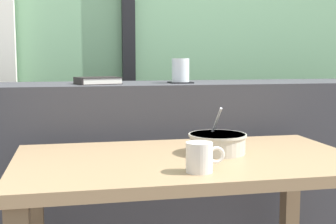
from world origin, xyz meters
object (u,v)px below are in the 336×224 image
Objects in this scene: coaster_square at (180,82)px; soup_bowl at (217,143)px; closed_book at (97,81)px; juice_glass at (181,71)px; ceramic_mug at (200,157)px; breakfast_table at (187,190)px.

coaster_square is 0.51× the size of soup_bowl.
closed_book is at bearing 123.82° from soup_bowl.
ceramic_mug is at bearing -99.45° from juice_glass.
ceramic_mug is at bearing -118.35° from soup_bowl.
breakfast_table is 9.82× the size of ceramic_mug.
closed_book reaches higher than ceramic_mug.
breakfast_table is 0.70m from juice_glass.
breakfast_table is 0.19m from soup_bowl.
coaster_square is 0.48× the size of closed_book.
coaster_square is at bearing 89.84° from soup_bowl.
soup_bowl is 0.27m from ceramic_mug.
ceramic_mug is (0.24, -0.78, -0.18)m from closed_book.
coaster_square is 0.81m from ceramic_mug.
ceramic_mug reaches higher than breakfast_table.
juice_glass is 0.82m from ceramic_mug.
breakfast_table is 10.62× the size of juice_glass.
breakfast_table is at bearing -162.54° from soup_bowl.
coaster_square is at bearing -93.58° from juice_glass.
breakfast_table is 5.68× the size of soup_bowl.
ceramic_mug is (-0.13, -0.78, -0.17)m from coaster_square.
closed_book is 0.84m from ceramic_mug.
coaster_square reaches higher than soup_bowl.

